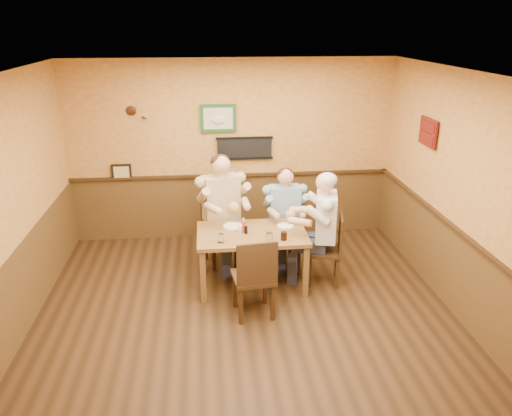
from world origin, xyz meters
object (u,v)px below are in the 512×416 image
(chair_back_right, at_px, (284,232))
(water_glass_mid, at_px, (270,238))
(chair_back_left, at_px, (222,230))
(diner_white_elder, at_px, (325,235))
(chair_near_side, at_px, (253,275))
(pepper_shaker, at_px, (246,230))
(dining_table, at_px, (252,239))
(cola_tumbler, at_px, (284,236))
(hot_sauce_bottle, at_px, (244,226))
(salt_shaker, at_px, (240,229))
(water_glass_left, at_px, (221,238))
(diner_blue_polo, at_px, (284,220))
(chair_right_end, at_px, (324,249))
(diner_tan_shirt, at_px, (222,216))

(chair_back_right, bearing_deg, water_glass_mid, -110.00)
(chair_back_left, distance_m, diner_white_elder, 1.50)
(chair_near_side, distance_m, pepper_shaker, 0.74)
(dining_table, bearing_deg, cola_tumbler, -36.45)
(hot_sauce_bottle, bearing_deg, salt_shaker, -174.32)
(hot_sauce_bottle, bearing_deg, water_glass_left, -136.61)
(chair_back_left, relative_size, hot_sauce_bottle, 5.89)
(diner_blue_polo, relative_size, diner_white_elder, 0.92)
(chair_back_left, bearing_deg, chair_near_side, -94.26)
(chair_back_left, relative_size, cola_tumbler, 9.78)
(chair_near_side, bearing_deg, dining_table, -100.60)
(diner_white_elder, bearing_deg, cola_tumbler, -53.57)
(chair_right_end, relative_size, water_glass_mid, 7.55)
(chair_back_right, distance_m, chair_near_side, 1.48)
(chair_right_end, height_order, salt_shaker, chair_right_end)
(dining_table, relative_size, chair_near_side, 1.38)
(hot_sauce_bottle, height_order, pepper_shaker, hot_sauce_bottle)
(chair_back_right, relative_size, diner_white_elder, 0.65)
(diner_tan_shirt, xyz_separation_m, diner_white_elder, (1.32, -0.69, -0.04))
(diner_tan_shirt, bearing_deg, water_glass_mid, -78.46)
(diner_tan_shirt, height_order, diner_white_elder, diner_tan_shirt)
(chair_right_end, bearing_deg, chair_back_right, -134.44)
(chair_back_left, height_order, chair_back_right, chair_back_left)
(chair_right_end, relative_size, cola_tumbler, 9.20)
(diner_blue_polo, distance_m, salt_shaker, 0.95)
(diner_blue_polo, bearing_deg, chair_back_left, 178.07)
(water_glass_mid, bearing_deg, salt_shaker, 133.71)
(chair_back_right, height_order, chair_right_end, chair_right_end)
(chair_back_left, distance_m, diner_blue_polo, 0.90)
(chair_back_left, xyz_separation_m, chair_back_right, (0.89, -0.02, -0.07))
(chair_back_left, xyz_separation_m, water_glass_mid, (0.55, -1.01, 0.31))
(dining_table, distance_m, chair_back_right, 0.87)
(water_glass_mid, relative_size, cola_tumbler, 1.22)
(chair_back_left, height_order, chair_near_side, same)
(diner_blue_polo, height_order, hot_sauce_bottle, diner_blue_polo)
(diner_white_elder, distance_m, cola_tumbler, 0.65)
(diner_white_elder, bearing_deg, dining_table, -78.30)
(diner_white_elder, relative_size, water_glass_mid, 10.79)
(chair_back_right, bearing_deg, pepper_shaker, -132.48)
(water_glass_left, relative_size, hot_sauce_bottle, 0.65)
(water_glass_left, bearing_deg, cola_tumbler, -0.50)
(diner_white_elder, relative_size, hot_sauce_bottle, 7.91)
(water_glass_left, height_order, hot_sauce_bottle, hot_sauce_bottle)
(pepper_shaker, bearing_deg, dining_table, 22.91)
(chair_right_end, distance_m, water_glass_mid, 0.90)
(chair_near_side, distance_m, water_glass_mid, 0.53)
(chair_right_end, relative_size, hot_sauce_bottle, 5.54)
(dining_table, relative_size, diner_white_elder, 1.03)
(chair_back_left, distance_m, chair_near_side, 1.41)
(chair_back_left, xyz_separation_m, chair_right_end, (1.32, -0.69, -0.03))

